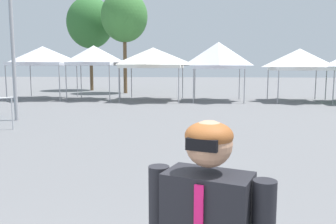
{
  "coord_description": "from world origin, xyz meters",
  "views": [
    {
      "loc": [
        1.14,
        -0.96,
        2.03
      ],
      "look_at": [
        0.59,
        4.7,
        1.3
      ],
      "focal_mm": 37.42,
      "sensor_mm": 36.0,
      "label": 1
    }
  ],
  "objects_px": {
    "tree_behind_tents_left": "(124,17)",
    "canopy_tent_right_of_center": "(153,58)",
    "light_pole_near_lift": "(10,1)",
    "canopy_tent_far_right": "(43,56)",
    "tree_behind_tents_right": "(90,23)",
    "canopy_tent_far_left": "(94,56)",
    "canopy_tent_behind_right": "(299,60)",
    "canopy_tent_behind_left": "(218,55)"
  },
  "relations": [
    {
      "from": "tree_behind_tents_left",
      "to": "canopy_tent_right_of_center",
      "type": "bearing_deg",
      "value": -62.58
    },
    {
      "from": "light_pole_near_lift",
      "to": "tree_behind_tents_left",
      "type": "xyz_separation_m",
      "value": [
        1.11,
        14.3,
        1.39
      ]
    },
    {
      "from": "canopy_tent_far_right",
      "to": "tree_behind_tents_right",
      "type": "bearing_deg",
      "value": 87.04
    },
    {
      "from": "canopy_tent_far_right",
      "to": "tree_behind_tents_left",
      "type": "bearing_deg",
      "value": 52.94
    },
    {
      "from": "canopy_tent_far_right",
      "to": "canopy_tent_far_left",
      "type": "xyz_separation_m",
      "value": [
        3.36,
        -0.14,
        0.01
      ]
    },
    {
      "from": "canopy_tent_behind_right",
      "to": "light_pole_near_lift",
      "type": "height_order",
      "value": "light_pole_near_lift"
    },
    {
      "from": "canopy_tent_right_of_center",
      "to": "tree_behind_tents_left",
      "type": "bearing_deg",
      "value": 117.42
    },
    {
      "from": "tree_behind_tents_left",
      "to": "canopy_tent_behind_right",
      "type": "bearing_deg",
      "value": -25.46
    },
    {
      "from": "canopy_tent_far_left",
      "to": "light_pole_near_lift",
      "type": "distance_m",
      "value": 8.91
    },
    {
      "from": "canopy_tent_far_right",
      "to": "canopy_tent_behind_right",
      "type": "relative_size",
      "value": 1.12
    },
    {
      "from": "canopy_tent_far_left",
      "to": "canopy_tent_right_of_center",
      "type": "xyz_separation_m",
      "value": [
        3.74,
        -0.21,
        -0.15
      ]
    },
    {
      "from": "light_pole_near_lift",
      "to": "tree_behind_tents_left",
      "type": "height_order",
      "value": "tree_behind_tents_left"
    },
    {
      "from": "canopy_tent_right_of_center",
      "to": "light_pole_near_lift",
      "type": "distance_m",
      "value": 9.65
    },
    {
      "from": "tree_behind_tents_left",
      "to": "tree_behind_tents_right",
      "type": "xyz_separation_m",
      "value": [
        -3.66,
        2.99,
        -0.06
      ]
    },
    {
      "from": "light_pole_near_lift",
      "to": "tree_behind_tents_left",
      "type": "bearing_deg",
      "value": 85.56
    },
    {
      "from": "canopy_tent_far_right",
      "to": "light_pole_near_lift",
      "type": "height_order",
      "value": "light_pole_near_lift"
    },
    {
      "from": "canopy_tent_right_of_center",
      "to": "tree_behind_tents_right",
      "type": "bearing_deg",
      "value": 127.24
    },
    {
      "from": "canopy_tent_far_right",
      "to": "tree_behind_tents_right",
      "type": "relative_size",
      "value": 0.44
    },
    {
      "from": "canopy_tent_far_left",
      "to": "canopy_tent_behind_right",
      "type": "height_order",
      "value": "canopy_tent_far_left"
    },
    {
      "from": "canopy_tent_far_right",
      "to": "canopy_tent_far_left",
      "type": "relative_size",
      "value": 1.06
    },
    {
      "from": "tree_behind_tents_right",
      "to": "canopy_tent_far_left",
      "type": "bearing_deg",
      "value": -71.13
    },
    {
      "from": "canopy_tent_far_left",
      "to": "canopy_tent_behind_left",
      "type": "relative_size",
      "value": 0.96
    },
    {
      "from": "light_pole_near_lift",
      "to": "canopy_tent_behind_right",
      "type": "bearing_deg",
      "value": 34.4
    },
    {
      "from": "canopy_tent_right_of_center",
      "to": "canopy_tent_behind_right",
      "type": "distance_m",
      "value": 8.67
    },
    {
      "from": "canopy_tent_far_right",
      "to": "canopy_tent_right_of_center",
      "type": "xyz_separation_m",
      "value": [
        7.1,
        -0.35,
        -0.14
      ]
    },
    {
      "from": "canopy_tent_far_right",
      "to": "canopy_tent_right_of_center",
      "type": "bearing_deg",
      "value": -2.85
    },
    {
      "from": "canopy_tent_far_left",
      "to": "canopy_tent_right_of_center",
      "type": "bearing_deg",
      "value": -3.24
    },
    {
      "from": "canopy_tent_far_right",
      "to": "canopy_tent_behind_right",
      "type": "xyz_separation_m",
      "value": [
        15.76,
        -0.13,
        -0.26
      ]
    },
    {
      "from": "canopy_tent_far_right",
      "to": "canopy_tent_behind_right",
      "type": "bearing_deg",
      "value": -0.46
    },
    {
      "from": "canopy_tent_far_left",
      "to": "canopy_tent_right_of_center",
      "type": "distance_m",
      "value": 3.75
    },
    {
      "from": "canopy_tent_far_left",
      "to": "canopy_tent_right_of_center",
      "type": "height_order",
      "value": "canopy_tent_far_left"
    },
    {
      "from": "canopy_tent_far_right",
      "to": "tree_behind_tents_right",
      "type": "xyz_separation_m",
      "value": [
        0.44,
        8.41,
        3.07
      ]
    },
    {
      "from": "light_pole_near_lift",
      "to": "tree_behind_tents_left",
      "type": "distance_m",
      "value": 14.41
    },
    {
      "from": "canopy_tent_behind_right",
      "to": "canopy_tent_behind_left",
      "type": "bearing_deg",
      "value": -178.11
    },
    {
      "from": "light_pole_near_lift",
      "to": "canopy_tent_right_of_center",
      "type": "bearing_deg",
      "value": 64.26
    },
    {
      "from": "tree_behind_tents_right",
      "to": "canopy_tent_behind_left",
      "type": "bearing_deg",
      "value": -39.39
    },
    {
      "from": "canopy_tent_far_left",
      "to": "canopy_tent_behind_right",
      "type": "distance_m",
      "value": 12.41
    },
    {
      "from": "canopy_tent_right_of_center",
      "to": "tree_behind_tents_right",
      "type": "relative_size",
      "value": 0.45
    },
    {
      "from": "canopy_tent_far_right",
      "to": "light_pole_near_lift",
      "type": "bearing_deg",
      "value": -71.39
    },
    {
      "from": "canopy_tent_right_of_center",
      "to": "tree_behind_tents_right",
      "type": "height_order",
      "value": "tree_behind_tents_right"
    },
    {
      "from": "canopy_tent_behind_right",
      "to": "tree_behind_tents_left",
      "type": "distance_m",
      "value": 13.36
    },
    {
      "from": "canopy_tent_behind_right",
      "to": "tree_behind_tents_right",
      "type": "relative_size",
      "value": 0.39
    }
  ]
}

